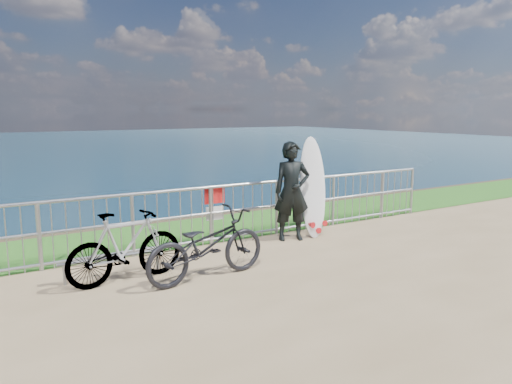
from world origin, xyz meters
TOP-DOWN VIEW (x-y plane):
  - grass_strip at (0.00, 2.70)m, footprint 120.00×120.00m
  - railing at (0.01, 1.60)m, footprint 10.06×0.10m
  - surfer at (1.01, 1.09)m, footprint 0.82×0.68m
  - surfboard at (1.54, 1.10)m, footprint 0.65×0.61m
  - bicycle_near at (-1.43, -0.14)m, footprint 2.08×0.93m
  - bicycle_far at (-2.50, 0.39)m, footprint 1.83×0.69m
  - bike_rack at (-2.61, 0.71)m, footprint 1.62×0.05m

SIDE VIEW (x-z plane):
  - grass_strip at x=0.00m, z-range 0.01..0.01m
  - bike_rack at x=-2.61m, z-range 0.11..0.45m
  - bicycle_near at x=-1.43m, z-range 0.00..1.06m
  - bicycle_far at x=-2.50m, z-range 0.00..1.08m
  - railing at x=0.01m, z-range 0.01..1.14m
  - surfboard at x=1.54m, z-range -0.08..1.94m
  - surfer at x=1.01m, z-range 0.00..1.93m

